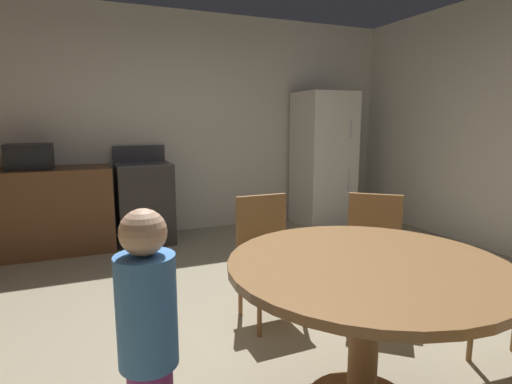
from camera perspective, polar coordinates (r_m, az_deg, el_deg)
ground_plane at (r=2.89m, az=2.77°, el=-18.95°), size 14.00×14.00×0.00m
wall_back at (r=5.30m, az=-11.01°, el=9.20°), size 6.12×0.12×2.70m
kitchen_counter at (r=4.93m, az=-30.48°, el=-2.58°), size 1.93×0.60×0.90m
oven_range at (r=4.92m, az=-15.14°, el=-1.36°), size 0.60×0.60×1.10m
refrigerator at (r=5.62m, az=9.25°, el=4.48°), size 0.68×0.68×1.76m
microwave at (r=4.82m, az=-28.79°, el=4.31°), size 0.44×0.32×0.26m
dining_table at (r=2.03m, az=14.95°, el=-13.23°), size 1.28×1.28×0.76m
chair_northeast at (r=3.08m, az=15.85°, el=-7.40°), size 0.56×0.56×0.87m
chair_north at (r=2.93m, az=1.66°, el=-7.91°), size 0.40×0.40×0.87m
person_child at (r=1.67m, az=-14.63°, el=-19.61°), size 0.22×0.22×1.09m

